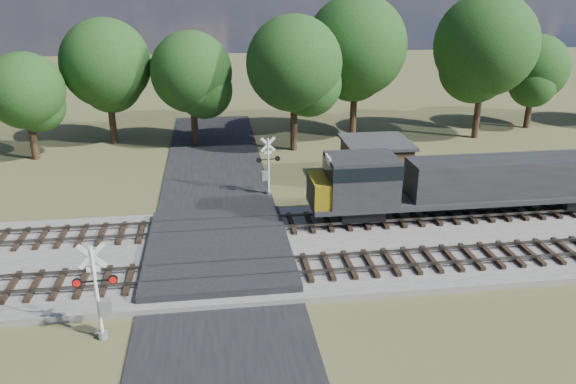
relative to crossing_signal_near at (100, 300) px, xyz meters
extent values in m
plane|color=#49512B|center=(4.47, 5.77, -1.68)|extent=(160.00, 160.00, 0.00)
cube|color=gray|center=(14.47, 6.27, -1.53)|extent=(140.00, 10.00, 0.30)
cube|color=black|center=(4.47, 5.77, -1.64)|extent=(7.00, 60.00, 0.08)
cube|color=#262628|center=(4.47, 6.27, -1.37)|extent=(7.00, 9.00, 0.62)
cube|color=black|center=(6.47, 3.77, -1.29)|extent=(44.00, 2.60, 0.18)
cube|color=#504C45|center=(14.47, 3.06, -1.13)|extent=(140.00, 0.08, 0.15)
cube|color=#504C45|center=(14.47, 4.49, -1.13)|extent=(140.00, 0.08, 0.15)
cube|color=black|center=(6.47, 8.77, -1.29)|extent=(44.00, 2.60, 0.18)
cube|color=#504C45|center=(14.47, 8.06, -1.13)|extent=(140.00, 0.08, 0.15)
cube|color=#504C45|center=(14.47, 9.49, -1.13)|extent=(140.00, 0.08, 0.15)
cylinder|color=silver|center=(-0.08, 0.00, 0.28)|extent=(0.14, 0.14, 3.92)
cylinder|color=gray|center=(-0.08, 0.00, -1.53)|extent=(0.35, 0.35, 0.29)
cube|color=silver|center=(-0.08, 0.00, 1.85)|extent=(1.03, 0.09, 1.03)
cube|color=silver|center=(-0.08, 0.00, 1.85)|extent=(1.03, 0.09, 1.03)
cube|color=silver|center=(-0.08, 0.00, 1.31)|extent=(0.49, 0.05, 0.22)
cube|color=black|center=(-0.08, 0.00, 0.82)|extent=(1.57, 0.13, 0.06)
cylinder|color=red|center=(-0.72, -0.03, 0.82)|extent=(0.36, 0.11, 0.35)
cylinder|color=red|center=(0.55, 0.03, 0.82)|extent=(0.36, 0.11, 0.35)
cube|color=gray|center=(0.16, 0.01, -0.31)|extent=(0.45, 0.32, 0.64)
cylinder|color=silver|center=(7.78, 14.24, 0.16)|extent=(0.13, 0.13, 3.68)
cylinder|color=gray|center=(7.78, 14.24, -1.54)|extent=(0.33, 0.33, 0.28)
cube|color=silver|center=(7.78, 14.24, 1.63)|extent=(0.96, 0.18, 0.96)
cube|color=silver|center=(7.78, 14.24, 1.63)|extent=(0.96, 0.18, 0.96)
cube|color=silver|center=(7.78, 14.24, 1.12)|extent=(0.46, 0.10, 0.20)
cube|color=black|center=(7.78, 14.24, 0.66)|extent=(1.46, 0.28, 0.06)
cylinder|color=red|center=(8.37, 14.33, 0.66)|extent=(0.34, 0.14, 0.33)
cylinder|color=red|center=(7.19, 14.15, 0.66)|extent=(0.34, 0.14, 0.33)
cube|color=gray|center=(7.55, 14.21, -0.39)|extent=(0.45, 0.34, 0.60)
cube|color=#452B1D|center=(15.03, 15.44, -0.31)|extent=(3.98, 3.98, 2.75)
cube|color=#313133|center=(15.03, 15.44, 1.16)|extent=(4.38, 4.38, 0.20)
cylinder|color=black|center=(-8.93, 24.08, 0.32)|extent=(0.56, 0.56, 4.00)
sphere|color=#113514|center=(-8.93, 24.08, 3.52)|extent=(5.60, 5.60, 5.60)
cylinder|color=black|center=(-3.68, 27.75, 0.84)|extent=(0.56, 0.56, 5.04)
sphere|color=#113514|center=(-3.68, 27.75, 4.87)|extent=(7.06, 7.06, 7.06)
cylinder|color=black|center=(3.00, 26.28, 0.61)|extent=(0.56, 0.56, 4.58)
sphere|color=#113514|center=(3.00, 26.28, 4.27)|extent=(6.41, 6.41, 6.41)
cylinder|color=black|center=(10.80, 23.86, 0.93)|extent=(0.56, 0.56, 5.23)
sphere|color=#113514|center=(10.80, 23.86, 5.11)|extent=(7.32, 7.32, 7.32)
cylinder|color=black|center=(16.33, 26.79, 1.27)|extent=(0.56, 0.56, 5.90)
sphere|color=#113514|center=(16.33, 26.79, 5.99)|extent=(8.26, 8.26, 8.26)
cylinder|color=black|center=(26.76, 25.36, 1.30)|extent=(0.56, 0.56, 5.97)
sphere|color=#113514|center=(26.76, 25.36, 6.08)|extent=(8.36, 8.36, 8.36)
cylinder|color=black|center=(32.99, 27.96, 0.41)|extent=(0.56, 0.56, 4.18)
sphere|color=#113514|center=(32.99, 27.96, 3.75)|extent=(5.85, 5.85, 5.85)
camera|label=1|loc=(4.48, -18.82, 11.23)|focal=35.00mm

